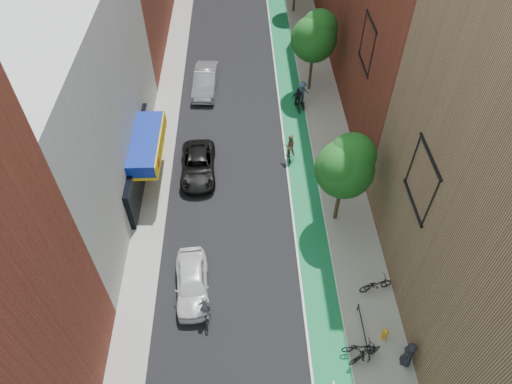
{
  "coord_description": "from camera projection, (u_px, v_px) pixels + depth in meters",
  "views": [
    {
      "loc": [
        -0.02,
        -8.03,
        22.22
      ],
      "look_at": [
        0.69,
        11.11,
        1.5
      ],
      "focal_mm": 32.0,
      "sensor_mm": 36.0,
      "label": 1
    }
  ],
  "objects": [
    {
      "name": "building_left_white",
      "position": [
        54.0,
        109.0,
        26.58
      ],
      "size": [
        8.0,
        20.0,
        12.0
      ],
      "primitive_type": "cube",
      "color": "silver",
      "rests_on": "ground"
    },
    {
      "name": "bike_lane",
      "position": [
        288.0,
        77.0,
        39.5
      ],
      "size": [
        2.0,
        68.0,
        0.01
      ],
      "primitive_type": "cube",
      "color": "#126832",
      "rests_on": "ground"
    },
    {
      "name": "sidewalk_left",
      "position": [
        172.0,
        78.0,
        39.19
      ],
      "size": [
        2.0,
        68.0,
        0.15
      ],
      "primitive_type": "cube",
      "color": "gray",
      "rests_on": "ground"
    },
    {
      "name": "cyclist_lane_near",
      "position": [
        289.0,
        149.0,
        31.78
      ],
      "size": [
        0.87,
        1.51,
        2.1
      ],
      "rotation": [
        0.0,
        0.0,
        3.16
      ],
      "color": "black",
      "rests_on": "ground"
    },
    {
      "name": "cyclist_lead",
      "position": [
        206.0,
        312.0,
        23.62
      ],
      "size": [
        0.8,
        1.76,
        1.94
      ],
      "rotation": [
        0.0,
        0.0,
        3.26
      ],
      "color": "black",
      "rests_on": "ground"
    },
    {
      "name": "pedestrian",
      "position": [
        409.0,
        354.0,
        21.72
      ],
      "size": [
        0.8,
        0.99,
        1.76
      ],
      "primitive_type": "imported",
      "rotation": [
        0.0,
        0.0,
        -1.9
      ],
      "color": "black",
      "rests_on": "sidewalk_right"
    },
    {
      "name": "parked_car_silver",
      "position": [
        205.0,
        81.0,
        37.62
      ],
      "size": [
        2.08,
        5.19,
        1.68
      ],
      "primitive_type": "imported",
      "rotation": [
        0.0,
        0.0,
        -0.06
      ],
      "color": "#9C9FA4",
      "rests_on": "ground"
    },
    {
      "name": "cyclist_lane_mid",
      "position": [
        298.0,
        101.0,
        35.83
      ],
      "size": [
        0.99,
        1.58,
        1.94
      ],
      "rotation": [
        0.0,
        0.0,
        3.33
      ],
      "color": "black",
      "rests_on": "ground"
    },
    {
      "name": "ground",
      "position": [
        250.0,
        384.0,
        21.77
      ],
      "size": [
        160.0,
        160.0,
        0.0
      ],
      "primitive_type": "plane",
      "color": "black",
      "rests_on": "ground"
    },
    {
      "name": "parked_bike_far",
      "position": [
        359.0,
        347.0,
        22.38
      ],
      "size": [
        1.73,
        0.61,
        0.9
      ],
      "primitive_type": "imported",
      "rotation": [
        0.0,
        0.0,
        1.58
      ],
      "color": "black",
      "rests_on": "sidewalk_right"
    },
    {
      "name": "tree_mid",
      "position": [
        315.0,
        35.0,
        34.61
      ],
      "size": [
        3.55,
        3.53,
        6.74
      ],
      "color": "#332619",
      "rests_on": "ground"
    },
    {
      "name": "parked_bike_near",
      "position": [
        376.0,
        284.0,
        24.73
      ],
      "size": [
        2.0,
        1.08,
        1.0
      ],
      "primitive_type": "imported",
      "rotation": [
        0.0,
        0.0,
        1.8
      ],
      "color": "black",
      "rests_on": "sidewalk_right"
    },
    {
      "name": "parked_bike_mid",
      "position": [
        365.0,
        354.0,
        22.05
      ],
      "size": [
        1.9,
        1.23,
        1.11
      ],
      "primitive_type": "imported",
      "rotation": [
        0.0,
        0.0,
        1.99
      ],
      "color": "black",
      "rests_on": "sidewalk_right"
    },
    {
      "name": "sidewalk_right",
      "position": [
        316.0,
        75.0,
        39.51
      ],
      "size": [
        3.0,
        68.0,
        0.15
      ],
      "primitive_type": "cube",
      "color": "gray",
      "rests_on": "ground"
    },
    {
      "name": "tree_near",
      "position": [
        346.0,
        165.0,
        25.29
      ],
      "size": [
        3.4,
        3.36,
        6.42
      ],
      "color": "#332619",
      "rests_on": "ground"
    },
    {
      "name": "cyclist_lane_far",
      "position": [
        302.0,
        95.0,
        35.99
      ],
      "size": [
        1.29,
        1.83,
        2.18
      ],
      "rotation": [
        0.0,
        0.0,
        3.34
      ],
      "color": "black",
      "rests_on": "ground"
    },
    {
      "name": "parked_car_black",
      "position": [
        198.0,
        166.0,
        30.99
      ],
      "size": [
        2.42,
        5.0,
        1.37
      ],
      "primitive_type": "imported",
      "rotation": [
        0.0,
        0.0,
        0.03
      ],
      "color": "black",
      "rests_on": "ground"
    },
    {
      "name": "fire_hydrant",
      "position": [
        385.0,
        334.0,
        22.87
      ],
      "size": [
        0.29,
        0.29,
        0.83
      ],
      "color": "gold",
      "rests_on": "sidewalk_right"
    },
    {
      "name": "parked_car_white",
      "position": [
        192.0,
        283.0,
        24.69
      ],
      "size": [
        2.15,
        4.54,
        1.5
      ],
      "primitive_type": "imported",
      "rotation": [
        0.0,
        0.0,
        0.09
      ],
      "color": "white",
      "rests_on": "ground"
    }
  ]
}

